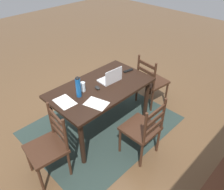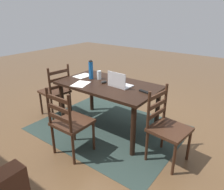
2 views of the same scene
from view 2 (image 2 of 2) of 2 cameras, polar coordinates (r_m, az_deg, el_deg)
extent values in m
plane|color=brown|center=(3.55, -0.96, -8.82)|extent=(14.00, 14.00, 0.00)
cube|color=#283833|center=(3.55, -0.96, -8.78)|extent=(2.26, 1.76, 0.01)
cube|color=black|center=(3.23, -1.05, 2.70)|extent=(1.52, 0.87, 0.04)
cylinder|color=black|center=(3.34, 12.06, -4.33)|extent=(0.07, 0.07, 0.73)
cylinder|color=black|center=(4.03, -5.56, 0.77)|extent=(0.07, 0.07, 0.73)
cylinder|color=black|center=(2.78, 5.69, -9.61)|extent=(0.07, 0.07, 0.73)
cylinder|color=black|center=(3.58, -13.14, -2.54)|extent=(0.07, 0.07, 0.73)
cube|color=#3D2316|center=(2.84, -10.55, -7.22)|extent=(0.44, 0.44, 0.04)
cylinder|color=#3D2316|center=(3.19, -10.15, -8.56)|extent=(0.04, 0.04, 0.43)
cylinder|color=#3D2316|center=(2.96, -4.95, -10.90)|extent=(0.04, 0.04, 0.43)
cylinder|color=#3D2316|center=(2.99, -15.48, -11.38)|extent=(0.04, 0.04, 0.43)
cylinder|color=#3D2316|center=(2.74, -10.33, -14.25)|extent=(0.04, 0.04, 0.43)
cylinder|color=#3D2316|center=(2.75, -16.65, -2.99)|extent=(0.04, 0.04, 0.50)
cylinder|color=#3D2316|center=(2.48, -11.26, -5.28)|extent=(0.04, 0.04, 0.50)
cube|color=#3D2316|center=(2.66, -13.90, -6.02)|extent=(0.36, 0.03, 0.05)
cube|color=#3D2316|center=(2.61, -14.15, -3.59)|extent=(0.36, 0.03, 0.05)
cube|color=#3D2316|center=(2.55, -14.41, -1.06)|extent=(0.36, 0.03, 0.05)
cube|color=#3D2316|center=(3.95, -15.16, 0.95)|extent=(0.49, 0.49, 0.04)
cylinder|color=#3D2316|center=(4.11, -18.47, -2.15)|extent=(0.04, 0.04, 0.43)
cylinder|color=#3D2316|center=(4.28, -14.05, -0.68)|extent=(0.04, 0.04, 0.43)
cylinder|color=#3D2316|center=(3.81, -15.72, -3.81)|extent=(0.04, 0.04, 0.43)
cylinder|color=#3D2316|center=(3.99, -11.08, -2.16)|extent=(0.04, 0.04, 0.43)
cylinder|color=#3D2316|center=(3.62, -16.42, 3.07)|extent=(0.04, 0.04, 0.50)
cylinder|color=#3D2316|center=(3.81, -11.52, 4.47)|extent=(0.04, 0.04, 0.50)
cube|color=#3D2316|center=(3.74, -13.77, 2.34)|extent=(0.07, 0.36, 0.05)
cube|color=#3D2316|center=(3.70, -13.94, 4.16)|extent=(0.07, 0.36, 0.05)
cube|color=#3D2316|center=(3.67, -14.12, 6.01)|extent=(0.07, 0.36, 0.05)
cube|color=#3D2316|center=(2.73, 15.20, -8.95)|extent=(0.49, 0.49, 0.04)
cylinder|color=#3D2316|center=(2.94, 19.89, -12.58)|extent=(0.04, 0.04, 0.43)
cylinder|color=#3D2316|center=(2.65, 16.26, -16.28)|extent=(0.04, 0.04, 0.43)
cylinder|color=#3D2316|center=(3.07, 13.42, -10.15)|extent=(0.04, 0.04, 0.43)
cylinder|color=#3D2316|center=(2.80, 9.28, -13.32)|extent=(0.04, 0.04, 0.43)
cylinder|color=#3D2316|center=(2.85, 14.10, -1.80)|extent=(0.04, 0.04, 0.50)
cylinder|color=#3D2316|center=(2.56, 9.76, -4.33)|extent=(0.04, 0.04, 0.50)
cube|color=#3D2316|center=(2.75, 11.89, -4.89)|extent=(0.07, 0.36, 0.05)
cube|color=#3D2316|center=(2.69, 12.09, -2.52)|extent=(0.07, 0.36, 0.05)
cube|color=#3D2316|center=(2.64, 12.31, -0.05)|extent=(0.07, 0.36, 0.05)
cube|color=silver|center=(3.13, 2.41, 2.61)|extent=(0.33, 0.24, 0.02)
cube|color=silver|center=(3.02, 1.19, 4.12)|extent=(0.32, 0.03, 0.21)
cube|color=#A5CCEA|center=(3.02, 1.27, 4.15)|extent=(0.30, 0.02, 0.19)
cylinder|color=#145199|center=(3.44, -5.68, 6.57)|extent=(0.07, 0.07, 0.28)
sphere|color=black|center=(3.40, -5.77, 8.83)|extent=(0.06, 0.06, 0.06)
cylinder|color=silver|center=(3.42, -3.49, 5.36)|extent=(0.07, 0.07, 0.14)
ellipsoid|color=black|center=(3.26, -2.19, 3.54)|extent=(0.08, 0.11, 0.03)
cube|color=black|center=(2.91, 8.71, 0.87)|extent=(0.18, 0.08, 0.02)
cube|color=white|center=(3.64, -7.81, 5.12)|extent=(0.22, 0.31, 0.00)
cube|color=white|center=(3.24, -8.36, 2.95)|extent=(0.28, 0.34, 0.00)
camera|label=1|loc=(3.78, -53.02, 25.50)|focal=35.81mm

